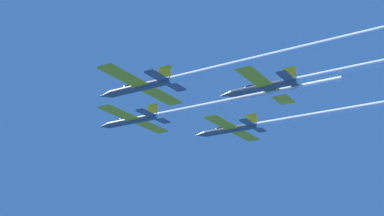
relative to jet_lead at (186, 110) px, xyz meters
The scene contains 4 objects.
jet_lead is the anchor object (origin of this frame).
jet_left_wing 23.75m from the jet_lead, 134.36° to the right, with size 20.80×60.09×3.45m.
jet_right_wing 22.38m from the jet_lead, 49.35° to the right, with size 20.80×56.57×3.45m.
jet_slot 33.36m from the jet_lead, 92.63° to the right, with size 20.80×59.59×3.45m.
Camera 1 is at (-83.61, -65.34, -33.98)m, focal length 49.35 mm.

